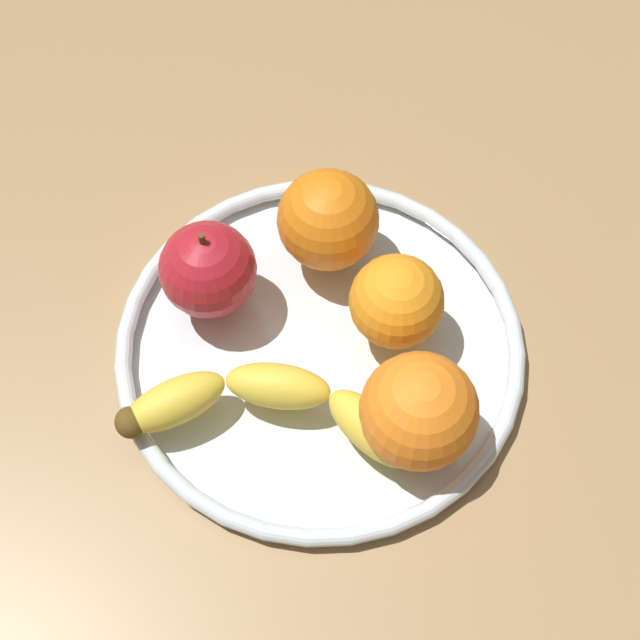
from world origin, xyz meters
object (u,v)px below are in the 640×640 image
banana (268,406)px  apple (209,269)px  orange_center (397,301)px  orange_back_left (328,220)px  orange_front_right (419,411)px  fruit_bowl (320,347)px

banana → apple: size_ratio=2.58×
apple → orange_center: size_ratio=1.17×
apple → banana: bearing=140.1°
orange_back_left → orange_front_right: size_ratio=0.96×
banana → orange_back_left: (2.28, -13.80, 2.12)cm
orange_front_right → orange_center: 8.41cm
apple → orange_center: apple is taller
fruit_bowl → apple: 9.59cm
orange_back_left → orange_center: orange_back_left is taller
banana → orange_center: (-4.69, -10.01, 1.73)cm
orange_back_left → orange_center: bearing=151.5°
banana → orange_front_right: (-9.27, -2.98, 2.28)cm
fruit_bowl → orange_center: size_ratio=4.44×
fruit_bowl → apple: bearing=-0.6°
orange_back_left → fruit_bowl: bearing=111.7°
fruit_bowl → banana: (0.60, 6.58, 2.41)cm
banana → orange_front_right: size_ratio=2.57×
fruit_bowl → orange_back_left: size_ratio=3.96×
orange_front_right → orange_center: size_ratio=1.17×
banana → orange_center: size_ratio=3.01×
banana → orange_back_left: orange_back_left is taller
orange_center → orange_front_right: bearing=123.0°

